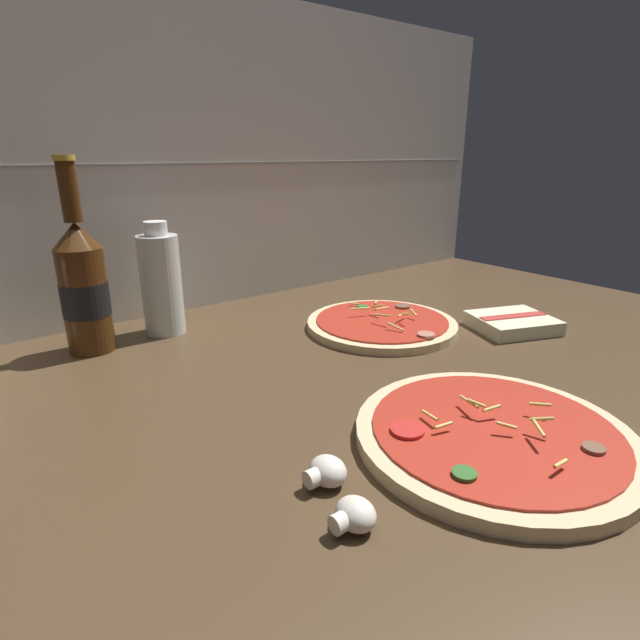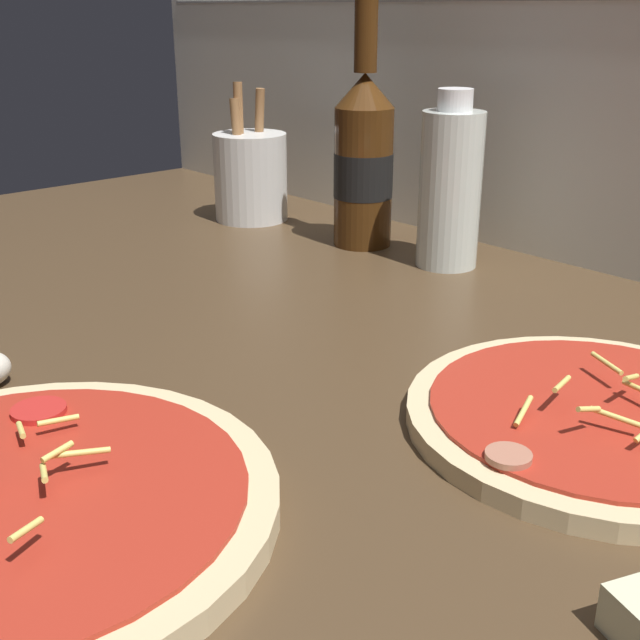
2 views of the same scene
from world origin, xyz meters
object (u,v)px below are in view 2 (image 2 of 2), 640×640
(oil_bottle, at_px, (450,187))
(utensil_crock, at_px, (250,175))
(beer_bottle, at_px, (364,158))
(pizza_far, at_px, (600,418))
(pizza_near, at_px, (15,507))

(oil_bottle, height_order, utensil_crock, oil_bottle)
(beer_bottle, xyz_separation_m, utensil_crock, (-0.19, -0.02, -0.04))
(pizza_far, relative_size, utensil_crock, 1.46)
(pizza_near, bearing_deg, pizza_far, 64.17)
(pizza_near, xyz_separation_m, pizza_far, (0.16, 0.34, -0.00))
(pizza_near, bearing_deg, utensil_crock, 131.36)
(pizza_far, relative_size, oil_bottle, 1.38)
(oil_bottle, xyz_separation_m, utensil_crock, (-0.31, -0.03, -0.03))
(pizza_far, distance_m, beer_bottle, 0.49)
(pizza_far, distance_m, oil_bottle, 0.38)
(oil_bottle, bearing_deg, utensil_crock, -174.03)
(pizza_far, height_order, utensil_crock, utensil_crock)
(utensil_crock, bearing_deg, beer_bottle, 6.95)
(beer_bottle, bearing_deg, utensil_crock, -173.05)
(pizza_far, xyz_separation_m, beer_bottle, (-0.43, 0.20, 0.10))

